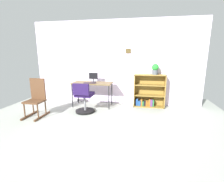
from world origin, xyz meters
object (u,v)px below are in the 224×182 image
at_px(rocking_chair, 36,98).
at_px(potted_plant_on_shelf, 155,69).
at_px(bookshelf_low, 148,92).
at_px(keyboard, 90,83).
at_px(desk, 92,84).
at_px(monitor, 93,77).
at_px(office_chair, 84,100).

bearing_deg(rocking_chair, potted_plant_on_shelf, 22.89).
bearing_deg(bookshelf_low, keyboard, -166.37).
height_order(desk, potted_plant_on_shelf, potted_plant_on_shelf).
bearing_deg(bookshelf_low, monitor, -173.58).
relative_size(office_chair, bookshelf_low, 0.85).
relative_size(desk, potted_plant_on_shelf, 3.83).
bearing_deg(desk, keyboard, -103.68).
bearing_deg(bookshelf_low, office_chair, -152.29).
bearing_deg(monitor, rocking_chair, -135.94).
bearing_deg(bookshelf_low, potted_plant_on_shelf, -21.77).
distance_m(monitor, keyboard, 0.27).
bearing_deg(rocking_chair, monitor, 44.06).
distance_m(monitor, bookshelf_low, 1.71).
bearing_deg(monitor, desk, -96.32).
bearing_deg(keyboard, potted_plant_on_shelf, 10.73).
height_order(monitor, bookshelf_low, monitor).
height_order(desk, bookshelf_low, bookshelf_low).
height_order(desk, keyboard, keyboard).
bearing_deg(desk, office_chair, -94.14).
height_order(office_chair, bookshelf_low, bookshelf_low).
bearing_deg(rocking_chair, desk, 41.66).
distance_m(monitor, office_chair, 0.87).
height_order(bookshelf_low, potted_plant_on_shelf, potted_plant_on_shelf).
distance_m(rocking_chair, bookshelf_low, 3.10).
bearing_deg(bookshelf_low, desk, -170.21).
bearing_deg(potted_plant_on_shelf, keyboard, -169.27).
xyz_separation_m(desk, keyboard, (-0.03, -0.12, 0.07)).
xyz_separation_m(office_chair, bookshelf_low, (1.70, 0.89, 0.07)).
height_order(desk, rocking_chair, rocking_chair).
relative_size(desk, monitor, 4.22).
bearing_deg(desk, monitor, 83.68).
distance_m(rocking_chair, potted_plant_on_shelf, 3.28).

